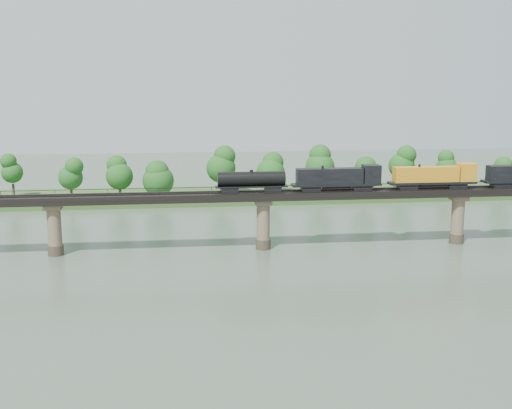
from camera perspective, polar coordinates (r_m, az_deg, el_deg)
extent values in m
plane|color=#3B4C3C|center=(99.19, 2.84, -8.46)|extent=(400.00, 400.00, 0.00)
cube|color=#2B4D1E|center=(180.75, -1.55, 0.83)|extent=(300.00, 24.00, 1.60)
cylinder|color=#473A2D|center=(128.67, -17.36, -3.88)|extent=(3.00, 3.00, 2.00)
cylinder|color=#77634E|center=(127.62, -17.48, -1.93)|extent=(2.60, 2.60, 9.00)
cube|color=#77634E|center=(126.80, -17.59, -0.17)|extent=(3.20, 3.20, 1.00)
cylinder|color=#473A2D|center=(127.28, 0.64, -3.52)|extent=(3.00, 3.00, 2.00)
cylinder|color=#77634E|center=(126.21, 0.64, -1.54)|extent=(2.60, 2.60, 9.00)
cube|color=#77634E|center=(125.39, 0.65, 0.24)|extent=(3.20, 3.20, 1.00)
cylinder|color=#473A2D|center=(138.00, 17.37, -2.88)|extent=(3.00, 3.00, 2.00)
cylinder|color=#77634E|center=(137.02, 17.48, -1.05)|extent=(2.60, 2.60, 9.00)
cube|color=#77634E|center=(136.26, 17.58, 0.60)|extent=(3.20, 3.20, 1.00)
cube|color=black|center=(125.16, 0.65, 0.80)|extent=(220.00, 5.00, 1.50)
cube|color=black|center=(124.28, 0.69, 1.11)|extent=(220.00, 0.12, 0.16)
cube|color=black|center=(125.74, 0.61, 1.23)|extent=(220.00, 0.12, 0.16)
cube|color=black|center=(122.56, 0.79, 1.27)|extent=(220.00, 0.10, 0.10)
cube|color=black|center=(127.25, 0.52, 1.64)|extent=(220.00, 0.10, 0.10)
cube|color=black|center=(122.62, 0.79, 1.10)|extent=(0.08, 0.08, 0.70)
cube|color=black|center=(127.31, 0.52, 1.48)|extent=(0.08, 0.08, 0.70)
cylinder|color=#382619|center=(184.49, -20.75, 1.15)|extent=(0.70, 0.70, 3.71)
sphere|color=#144715|center=(183.75, -20.85, 2.67)|extent=(5.67, 5.67, 5.67)
sphere|color=#144715|center=(183.35, -20.92, 3.62)|extent=(4.25, 4.25, 4.25)
cylinder|color=#382619|center=(173.50, -16.07, 0.81)|extent=(0.70, 0.70, 3.51)
sphere|color=#144715|center=(172.75, -16.16, 2.33)|extent=(6.31, 6.31, 6.31)
sphere|color=#144715|center=(172.34, -16.21, 3.29)|extent=(4.73, 4.73, 4.73)
cylinder|color=#382619|center=(174.38, -11.99, 1.03)|extent=(0.70, 0.70, 3.34)
sphere|color=#144715|center=(173.66, -12.05, 2.47)|extent=(7.18, 7.18, 7.18)
sphere|color=#144715|center=(173.27, -12.08, 3.39)|extent=(5.39, 5.39, 5.39)
cylinder|color=#382619|center=(171.10, -8.65, 0.86)|extent=(0.70, 0.70, 2.83)
sphere|color=#144715|center=(170.47, -8.69, 2.11)|extent=(8.26, 8.26, 8.26)
sphere|color=#144715|center=(170.12, -8.71, 2.89)|extent=(6.19, 6.19, 6.19)
cylinder|color=#382619|center=(177.62, -3.11, 1.54)|extent=(0.70, 0.70, 3.96)
sphere|color=#144715|center=(176.81, -3.13, 3.23)|extent=(8.07, 8.07, 8.07)
sphere|color=#144715|center=(176.38, -3.14, 4.29)|extent=(6.05, 6.05, 6.05)
cylinder|color=#382619|center=(177.50, 1.29, 1.43)|extent=(0.70, 0.70, 3.27)
sphere|color=#144715|center=(176.81, 1.30, 2.82)|extent=(8.03, 8.03, 8.03)
sphere|color=#144715|center=(176.43, 1.30, 3.70)|extent=(6.02, 6.02, 6.02)
cylinder|color=#382619|center=(181.03, 5.68, 1.68)|extent=(0.70, 0.70, 3.92)
sphere|color=#144715|center=(180.24, 5.71, 3.32)|extent=(8.29, 8.29, 8.29)
sphere|color=#144715|center=(179.83, 5.73, 4.35)|extent=(6.21, 6.21, 6.21)
cylinder|color=#382619|center=(177.13, 9.61, 1.22)|extent=(0.70, 0.70, 3.02)
sphere|color=#144715|center=(176.48, 9.66, 2.51)|extent=(7.74, 7.74, 7.74)
sphere|color=#144715|center=(176.13, 9.68, 3.32)|extent=(5.80, 5.80, 5.80)
cylinder|color=#382619|center=(189.23, 12.74, 1.85)|extent=(0.70, 0.70, 3.80)
sphere|color=#144715|center=(188.49, 12.81, 3.37)|extent=(7.47, 7.47, 7.47)
sphere|color=#144715|center=(188.10, 12.85, 4.33)|extent=(5.60, 5.60, 5.60)
cylinder|color=#382619|center=(194.40, 16.53, 1.85)|extent=(0.70, 0.70, 3.38)
sphere|color=#144715|center=(193.75, 16.60, 3.16)|extent=(6.23, 6.23, 6.23)
sphere|color=#144715|center=(193.40, 16.65, 3.99)|extent=(4.67, 4.67, 4.67)
cylinder|color=#382619|center=(195.13, 20.94, 1.51)|extent=(0.70, 0.70, 2.77)
sphere|color=#144715|center=(194.59, 21.02, 2.58)|extent=(7.04, 7.04, 7.04)
sphere|color=#144715|center=(194.28, 21.06, 3.25)|extent=(5.28, 5.28, 5.28)
cube|color=black|center=(139.63, 20.91, 1.67)|extent=(3.75, 2.25, 1.03)
cube|color=black|center=(135.57, 17.39, 1.63)|extent=(3.75, 2.25, 1.03)
cube|color=black|center=(131.74, 13.29, 1.58)|extent=(3.75, 2.25, 1.03)
cube|color=black|center=(133.47, 15.38, 1.89)|extent=(17.80, 2.81, 0.47)
cube|color=orange|center=(132.69, 14.86, 2.62)|extent=(13.11, 2.53, 3.00)
cube|color=orange|center=(135.95, 18.18, 2.75)|extent=(3.37, 2.81, 3.56)
cylinder|color=black|center=(133.55, 15.37, 1.67)|extent=(5.62, 1.31, 1.31)
cube|color=black|center=(128.87, 9.37, 1.52)|extent=(3.75, 2.25, 1.03)
cube|color=black|center=(126.45, 4.87, 1.45)|extent=(3.75, 2.25, 1.03)
cube|color=black|center=(127.45, 7.15, 1.78)|extent=(17.80, 2.81, 0.47)
cube|color=black|center=(126.86, 6.55, 2.54)|extent=(13.11, 2.53, 3.00)
cube|color=black|center=(128.98, 10.20, 2.71)|extent=(3.37, 2.81, 3.56)
cylinder|color=black|center=(127.54, 7.14, 1.55)|extent=(5.62, 1.31, 1.31)
cube|color=black|center=(125.18, 1.50, 1.39)|extent=(3.28, 2.06, 1.03)
cube|color=black|center=(124.29, -2.35, 1.31)|extent=(3.28, 2.06, 1.03)
cube|color=black|center=(124.56, -0.41, 1.63)|extent=(14.05, 2.25, 0.28)
cylinder|color=black|center=(124.32, -0.42, 2.31)|extent=(13.11, 2.81, 2.81)
cylinder|color=black|center=(124.10, -0.42, 2.99)|extent=(0.66, 0.66, 0.47)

